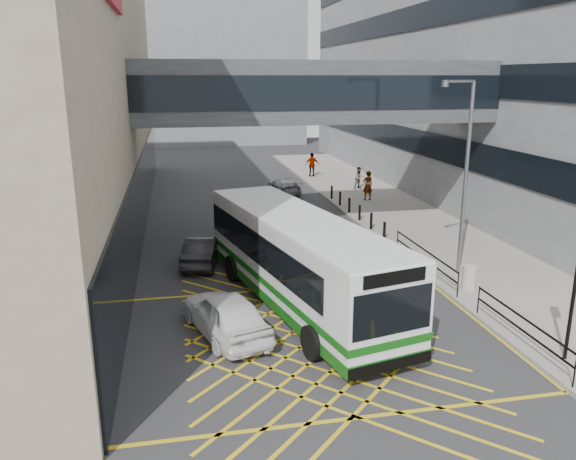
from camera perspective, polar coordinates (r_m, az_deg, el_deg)
ground at (r=18.65m, az=2.46°, el=-10.97°), size 120.00×120.00×0.00m
building_right at (r=49.05m, az=24.56°, el=16.10°), size 24.09×44.00×20.00m
building_far at (r=76.24m, az=-10.18°, el=15.72°), size 28.00×16.00×18.00m
skybridge at (r=29.09m, az=2.78°, el=13.85°), size 20.00×4.10×3.00m
pavement at (r=34.81m, az=11.04°, el=1.49°), size 6.00×54.00×0.16m
box_junction at (r=18.65m, az=2.46°, el=-10.96°), size 12.00×9.00×0.01m
bus at (r=20.62m, az=0.90°, el=-2.86°), size 5.40×12.40×3.39m
car_white at (r=18.67m, az=-6.36°, el=-8.44°), size 3.28×5.15×1.52m
car_dark at (r=25.65m, az=-8.65°, el=-2.09°), size 2.48×4.38×1.29m
car_silver at (r=40.73m, az=-0.34°, el=4.57°), size 2.04×4.14×1.24m
street_lamp at (r=23.93m, az=17.41°, el=6.09°), size 1.76×0.83×7.96m
litter_bin at (r=23.20m, az=17.91°, el=-4.62°), size 0.55×0.55×0.95m
kerb_railings at (r=21.96m, az=17.19°, el=-5.01°), size 0.05×12.54×1.00m
bollards at (r=33.75m, az=6.75°, el=2.16°), size 0.14×10.14×0.90m
pedestrian_a at (r=38.16m, az=8.09°, el=4.48°), size 0.86×0.67×1.96m
pedestrian_b at (r=42.01m, az=7.24°, el=5.27°), size 0.88×0.64×1.62m
pedestrian_c at (r=46.89m, az=2.47°, el=6.64°), size 1.22×0.69×1.96m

